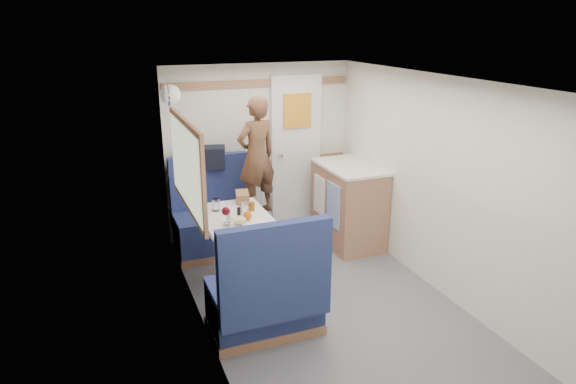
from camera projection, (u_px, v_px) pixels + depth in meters
name	position (u px, v px, depth m)	size (l,w,h in m)	color
floor	(345.00, 326.00, 4.32)	(4.50, 4.50, 0.00)	#515156
ceiling	(355.00, 85.00, 3.69)	(4.50, 4.50, 0.00)	silver
wall_back	(260.00, 151.00, 5.99)	(2.20, 0.02, 2.00)	silver
wall_left	(211.00, 235.00, 3.62)	(0.02, 4.50, 2.00)	silver
wall_right	(464.00, 198.00, 4.38)	(0.02, 4.50, 2.00)	silver
oak_trim_low	(260.00, 164.00, 6.02)	(2.15, 0.02, 0.08)	#8F5A40
oak_trim_high	(259.00, 83.00, 5.73)	(2.15, 0.02, 0.08)	#8F5A40
side_window	(186.00, 166.00, 4.43)	(0.04, 1.30, 0.72)	#99A58C
rear_door	(296.00, 150.00, 6.13)	(0.62, 0.12, 1.86)	white
dinette_table	(236.00, 232.00, 4.80)	(0.62, 0.92, 0.72)	white
bench_far	(216.00, 225.00, 5.65)	(0.90, 0.59, 1.05)	#182A4D
bench_near	(267.00, 301.00, 4.12)	(0.90, 0.59, 1.05)	#182A4D
ledge	(208.00, 169.00, 5.69)	(0.90, 0.14, 0.04)	#8F5A40
dome_light	(171.00, 95.00, 5.04)	(0.20, 0.20, 0.20)	white
galley_counter	(348.00, 204.00, 5.82)	(0.57, 0.92, 0.92)	#8F5A40
person	(257.00, 156.00, 5.43)	(0.46, 0.30, 1.27)	brown
duffel_bag	(202.00, 157.00, 5.63)	(0.49, 0.23, 0.23)	black
tray	(249.00, 219.00, 4.65)	(0.24, 0.31, 0.02)	white
orange_fruit	(248.00, 216.00, 4.61)	(0.08, 0.08, 0.08)	#E54E0A
cheese_block	(240.00, 221.00, 4.54)	(0.11, 0.06, 0.04)	#E6CD84
wine_glass	(226.00, 212.00, 4.51)	(0.08, 0.08, 0.17)	white
tumbler_left	(228.00, 228.00, 4.34)	(0.06, 0.06, 0.10)	white
tumbler_mid	(216.00, 205.00, 4.87)	(0.07, 0.07, 0.12)	white
tumbler_right	(245.00, 210.00, 4.74)	(0.08, 0.08, 0.12)	white
beer_glass	(251.00, 207.00, 4.85)	(0.06, 0.06, 0.09)	brown
pepper_grinder	(239.00, 212.00, 4.73)	(0.03, 0.03, 0.09)	black
salt_grinder	(229.00, 218.00, 4.57)	(0.04, 0.04, 0.10)	white
bread_loaf	(242.00, 197.00, 5.13)	(0.13, 0.23, 0.10)	brown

